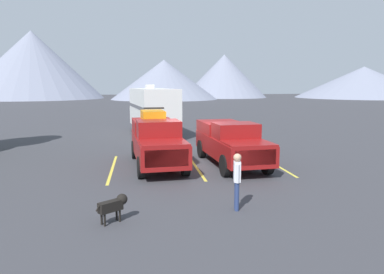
{
  "coord_description": "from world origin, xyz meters",
  "views": [
    {
      "loc": [
        -2.5,
        -16.23,
        3.73
      ],
      "look_at": [
        0.0,
        0.69,
        1.2
      ],
      "focal_mm": 33.28,
      "sensor_mm": 36.0,
      "label": 1
    }
  ],
  "objects_px": {
    "camper_trailer_a": "(153,108)",
    "pickup_truck_a": "(156,139)",
    "dog": "(115,204)",
    "person_a": "(237,178)",
    "pickup_truck_b": "(230,141)"
  },
  "relations": [
    {
      "from": "camper_trailer_a",
      "to": "dog",
      "type": "distance_m",
      "value": 17.38
    },
    {
      "from": "dog",
      "to": "camper_trailer_a",
      "type": "bearing_deg",
      "value": 84.33
    },
    {
      "from": "camper_trailer_a",
      "to": "pickup_truck_a",
      "type": "bearing_deg",
      "value": -91.33
    },
    {
      "from": "pickup_truck_a",
      "to": "dog",
      "type": "height_order",
      "value": "pickup_truck_a"
    },
    {
      "from": "pickup_truck_a",
      "to": "pickup_truck_b",
      "type": "height_order",
      "value": "pickup_truck_a"
    },
    {
      "from": "camper_trailer_a",
      "to": "dog",
      "type": "height_order",
      "value": "camper_trailer_a"
    },
    {
      "from": "pickup_truck_a",
      "to": "camper_trailer_a",
      "type": "xyz_separation_m",
      "value": [
        0.24,
        10.4,
        0.76
      ]
    },
    {
      "from": "pickup_truck_b",
      "to": "person_a",
      "type": "xyz_separation_m",
      "value": [
        -1.35,
        -6.05,
        -0.11
      ]
    },
    {
      "from": "person_a",
      "to": "pickup_truck_b",
      "type": "bearing_deg",
      "value": 77.42
    },
    {
      "from": "pickup_truck_b",
      "to": "person_a",
      "type": "bearing_deg",
      "value": -102.58
    },
    {
      "from": "pickup_truck_b",
      "to": "person_a",
      "type": "relative_size",
      "value": 3.45
    },
    {
      "from": "camper_trailer_a",
      "to": "person_a",
      "type": "height_order",
      "value": "camper_trailer_a"
    },
    {
      "from": "person_a",
      "to": "dog",
      "type": "bearing_deg",
      "value": -173.05
    },
    {
      "from": "camper_trailer_a",
      "to": "dog",
      "type": "relative_size",
      "value": 10.78
    },
    {
      "from": "person_a",
      "to": "dog",
      "type": "height_order",
      "value": "person_a"
    }
  ]
}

